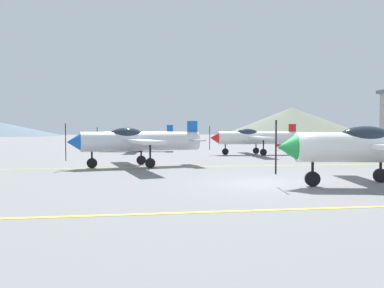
{
  "coord_description": "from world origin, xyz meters",
  "views": [
    {
      "loc": [
        -5.33,
        -14.4,
        2.25
      ],
      "look_at": [
        -1.32,
        14.0,
        1.2
      ],
      "focal_mm": 33.83,
      "sensor_mm": 36.0,
      "label": 1
    }
  ],
  "objects": [
    {
      "name": "apron_line_far",
      "position": [
        0.0,
        7.77,
        0.01
      ],
      "size": [
        80.0,
        0.16,
        0.01
      ],
      "primitive_type": "cube",
      "color": "yellow",
      "rests_on": "ground_plane"
    },
    {
      "name": "hill_centerleft",
      "position": [
        64.45,
        146.48,
        6.53
      ],
      "size": [
        66.51,
        66.51,
        13.07
      ],
      "primitive_type": "cone",
      "color": "slate",
      "rests_on": "ground_plane"
    },
    {
      "name": "ground_plane",
      "position": [
        0.0,
        0.0,
        0.0
      ],
      "size": [
        400.0,
        400.0,
        0.0
      ],
      "primitive_type": "plane",
      "color": "slate"
    },
    {
      "name": "car_sedan",
      "position": [
        13.31,
        27.03,
        0.84
      ],
      "size": [
        4.13,
        4.46,
        1.62
      ],
      "color": "red",
      "rests_on": "ground_plane"
    },
    {
      "name": "airplane_mid",
      "position": [
        -5.59,
        8.47,
        1.63
      ],
      "size": [
        8.49,
        9.66,
        2.9
      ],
      "color": "silver",
      "rests_on": "ground_plane"
    },
    {
      "name": "apron_line_near",
      "position": [
        0.0,
        -4.68,
        0.01
      ],
      "size": [
        80.0,
        0.16,
        0.01
      ],
      "primitive_type": "cube",
      "color": "yellow",
      "rests_on": "ground_plane"
    },
    {
      "name": "airplane_back",
      "position": [
        -5.87,
        25.75,
        1.63
      ],
      "size": [
        8.44,
        9.7,
        2.9
      ],
      "color": "white",
      "rests_on": "ground_plane"
    },
    {
      "name": "airplane_far",
      "position": [
        5.2,
        18.43,
        1.63
      ],
      "size": [
        8.39,
        9.67,
        2.9
      ],
      "color": "white",
      "rests_on": "ground_plane"
    },
    {
      "name": "airplane_near",
      "position": [
        4.21,
        -1.18,
        1.63
      ],
      "size": [
        8.47,
        9.7,
        2.9
      ],
      "color": "white",
      "rests_on": "ground_plane"
    }
  ]
}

